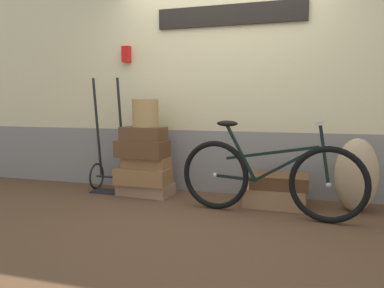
# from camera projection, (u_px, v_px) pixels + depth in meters

# --- Properties ---
(ground) EXTENTS (9.57, 5.20, 0.06)m
(ground) POSITION_uv_depth(u_px,v_px,m) (206.00, 213.00, 3.81)
(ground) COLOR #513823
(station_building) EXTENTS (7.57, 0.74, 2.83)m
(station_building) POSITION_uv_depth(u_px,v_px,m) (226.00, 76.00, 4.46)
(station_building) COLOR gray
(station_building) RESTS_ON ground
(suitcase_0) EXTENTS (0.66, 0.41, 0.14)m
(suitcase_0) POSITION_uv_depth(u_px,v_px,m) (146.00, 189.00, 4.43)
(suitcase_0) COLOR #937051
(suitcase_0) RESTS_ON ground
(suitcase_1) EXTENTS (0.63, 0.36, 0.19)m
(suitcase_1) POSITION_uv_depth(u_px,v_px,m) (143.00, 176.00, 4.37)
(suitcase_1) COLOR olive
(suitcase_1) RESTS_ON suitcase_0
(suitcase_2) EXTENTS (0.55, 0.33, 0.13)m
(suitcase_2) POSITION_uv_depth(u_px,v_px,m) (146.00, 162.00, 4.38)
(suitcase_2) COLOR olive
(suitcase_2) RESTS_ON suitcase_1
(suitcase_3) EXTENTS (0.61, 0.37, 0.20)m
(suitcase_3) POSITION_uv_depth(u_px,v_px,m) (142.00, 149.00, 4.33)
(suitcase_3) COLOR brown
(suitcase_3) RESTS_ON suitcase_2
(suitcase_4) EXTENTS (0.53, 0.32, 0.16)m
(suitcase_4) POSITION_uv_depth(u_px,v_px,m) (143.00, 134.00, 4.31)
(suitcase_4) COLOR brown
(suitcase_4) RESTS_ON suitcase_3
(suitcase_5) EXTENTS (0.65, 0.50, 0.20)m
(suitcase_5) POSITION_uv_depth(u_px,v_px,m) (275.00, 196.00, 3.97)
(suitcase_5) COLOR #9E754C
(suitcase_5) RESTS_ON ground
(suitcase_6) EXTENTS (0.59, 0.43, 0.14)m
(suitcase_6) POSITION_uv_depth(u_px,v_px,m) (280.00, 181.00, 3.92)
(suitcase_6) COLOR brown
(suitcase_6) RESTS_ON suitcase_5
(wicker_basket) EXTENTS (0.30, 0.30, 0.32)m
(wicker_basket) POSITION_uv_depth(u_px,v_px,m) (145.00, 113.00, 4.30)
(wicker_basket) COLOR #A8844C
(wicker_basket) RESTS_ON suitcase_4
(luggage_trolley) EXTENTS (0.41, 0.39, 1.40)m
(luggage_trolley) POSITION_uv_depth(u_px,v_px,m) (109.00, 167.00, 4.63)
(luggage_trolley) COLOR black
(luggage_trolley) RESTS_ON ground
(burlap_sack) EXTENTS (0.41, 0.35, 0.74)m
(burlap_sack) POSITION_uv_depth(u_px,v_px,m) (356.00, 175.00, 3.72)
(burlap_sack) COLOR tan
(burlap_sack) RESTS_ON ground
(bicycle) EXTENTS (1.80, 0.46, 0.94)m
(bicycle) POSITION_uv_depth(u_px,v_px,m) (268.00, 177.00, 3.58)
(bicycle) COLOR black
(bicycle) RESTS_ON ground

